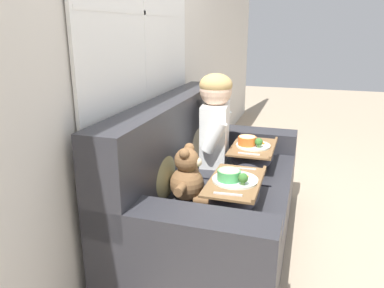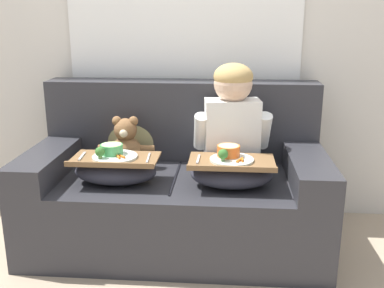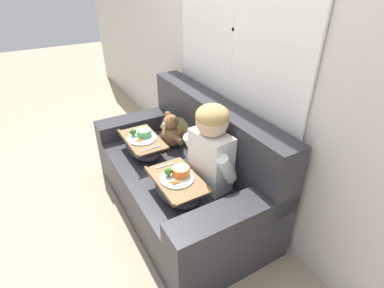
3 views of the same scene
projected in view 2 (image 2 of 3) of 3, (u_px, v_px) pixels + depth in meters
name	position (u px, v px, depth m)	size (l,w,h in m)	color
ground_plane	(177.00, 241.00, 2.77)	(14.00, 14.00, 0.00)	tan
wall_back_with_window	(184.00, 20.00, 2.91)	(8.00, 0.08, 2.60)	beige
couch	(178.00, 186.00, 2.75)	(1.72, 0.90, 0.94)	#2D2D33
throw_pillow_behind_child	(232.00, 135.00, 2.83)	(0.37, 0.18, 0.38)	#C1B293
throw_pillow_behind_teddy	(131.00, 133.00, 2.88)	(0.36, 0.17, 0.37)	#898456
child_figure	(232.00, 113.00, 2.63)	(0.47, 0.24, 0.64)	white
teddy_bear	(126.00, 146.00, 2.74)	(0.35, 0.24, 0.32)	brown
lap_tray_child	(231.00, 172.00, 2.44)	(0.46, 0.30, 0.23)	#2D2D38
lap_tray_teddy	(115.00, 169.00, 2.49)	(0.48, 0.28, 0.22)	#2D2D38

